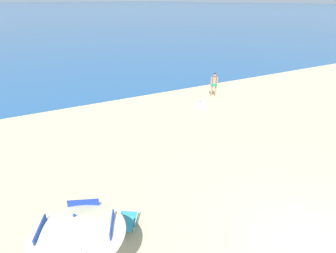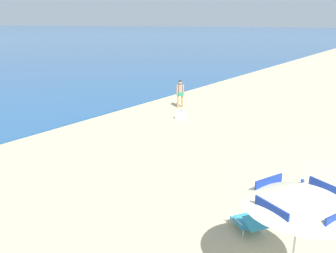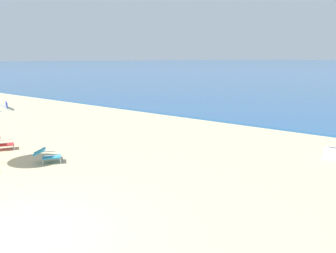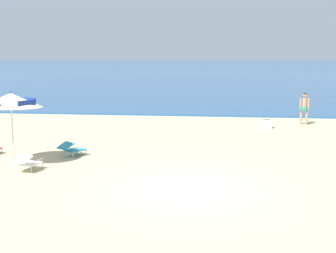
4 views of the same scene
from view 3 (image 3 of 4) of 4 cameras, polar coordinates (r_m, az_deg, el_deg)
ground_plane at (r=8.26m, az=-22.73°, el=-15.56°), size 800.00×800.00×0.00m
lounge_chair_beside_umbrella at (r=15.62m, az=-24.71°, el=-2.34°), size 0.84×1.01×0.51m
lounge_chair_spare_folded at (r=13.11m, az=-18.47°, el=-4.28°), size 0.92×1.02×0.51m
cooler_box at (r=14.20m, az=24.41°, el=-3.86°), size 0.51×0.37×0.43m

